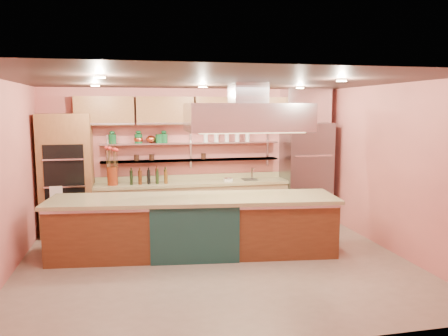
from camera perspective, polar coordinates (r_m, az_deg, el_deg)
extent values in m
cube|color=gray|center=(6.96, -1.02, -12.44)|extent=(6.00, 5.00, 0.02)
cube|color=black|center=(6.54, -1.08, 11.34)|extent=(6.00, 5.00, 0.02)
cube|color=#CD6A60|center=(9.05, -4.08, 1.45)|extent=(6.00, 0.04, 2.80)
cube|color=#CD6A60|center=(4.22, 5.49, -5.84)|extent=(6.00, 0.04, 2.80)
cube|color=#CD6A60|center=(6.72, -27.06, -1.58)|extent=(0.04, 5.00, 2.80)
cube|color=#CD6A60|center=(7.75, 21.27, -0.12)|extent=(0.04, 5.00, 2.80)
cube|color=brown|center=(8.76, -19.84, -0.85)|extent=(0.95, 0.64, 2.30)
cube|color=slate|center=(9.37, 10.63, -0.61)|extent=(0.95, 0.72, 2.10)
cube|color=#9E855F|center=(8.90, -4.07, -4.76)|extent=(3.84, 0.64, 0.93)
cube|color=silver|center=(8.92, -4.28, 1.03)|extent=(3.60, 0.26, 0.03)
cube|color=silver|center=(8.89, -4.30, 3.27)|extent=(3.60, 0.26, 0.03)
cube|color=brown|center=(8.82, -3.98, 7.47)|extent=(4.60, 0.36, 0.55)
cube|color=silver|center=(7.20, 3.12, 6.62)|extent=(2.00, 1.00, 0.45)
cube|color=#FFE5A5|center=(6.74, -1.41, 10.98)|extent=(4.00, 2.80, 0.02)
cube|color=brown|center=(7.27, -3.91, -7.51)|extent=(4.67, 1.52, 0.96)
cylinder|color=maroon|center=(8.66, -14.36, -1.02)|extent=(0.25, 0.25, 0.35)
cube|color=black|center=(8.67, -9.81, -1.22)|extent=(0.79, 0.25, 0.25)
cube|color=silver|center=(8.88, 0.52, -1.41)|extent=(0.19, 0.16, 0.09)
cylinder|color=silver|center=(9.10, 3.67, -0.73)|extent=(0.03, 0.03, 0.24)
ellipsoid|color=#CC552F|center=(8.81, -9.54, 3.74)|extent=(0.21, 0.21, 0.15)
cylinder|color=#104C23|center=(8.82, -8.46, 3.83)|extent=(0.15, 0.15, 0.17)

